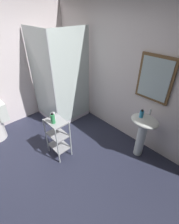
{
  "coord_description": "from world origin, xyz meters",
  "views": [
    {
      "loc": [
        1.65,
        -0.55,
        2.3
      ],
      "look_at": [
        0.11,
        0.88,
        0.9
      ],
      "focal_mm": 25.85,
      "sensor_mm": 36.0,
      "label": 1
    }
  ],
  "objects_px": {
    "storage_cart": "(58,135)",
    "shower_stall": "(61,100)",
    "hand_soap_bottle": "(142,114)",
    "rinse_cup": "(53,116)",
    "pedestal_sink": "(143,129)",
    "body_wash_bottle_green": "(53,119)"
  },
  "relations": [
    {
      "from": "pedestal_sink",
      "to": "body_wash_bottle_green",
      "type": "relative_size",
      "value": 4.26
    },
    {
      "from": "storage_cart",
      "to": "shower_stall",
      "type": "bearing_deg",
      "value": 142.37
    },
    {
      "from": "storage_cart",
      "to": "rinse_cup",
      "type": "relative_size",
      "value": 7.08
    },
    {
      "from": "storage_cart",
      "to": "hand_soap_bottle",
      "type": "xyz_separation_m",
      "value": [
        0.92,
        1.01,
        0.43
      ]
    },
    {
      "from": "pedestal_sink",
      "to": "body_wash_bottle_green",
      "type": "distance_m",
      "value": 1.49
    },
    {
      "from": "body_wash_bottle_green",
      "to": "rinse_cup",
      "type": "relative_size",
      "value": 1.82
    },
    {
      "from": "storage_cart",
      "to": "body_wash_bottle_green",
      "type": "distance_m",
      "value": 0.39
    },
    {
      "from": "hand_soap_bottle",
      "to": "body_wash_bottle_green",
      "type": "relative_size",
      "value": 0.71
    },
    {
      "from": "pedestal_sink",
      "to": "storage_cart",
      "type": "bearing_deg",
      "value": -133.24
    },
    {
      "from": "storage_cart",
      "to": "hand_soap_bottle",
      "type": "relative_size",
      "value": 5.49
    },
    {
      "from": "shower_stall",
      "to": "body_wash_bottle_green",
      "type": "distance_m",
      "value": 1.31
    },
    {
      "from": "shower_stall",
      "to": "pedestal_sink",
      "type": "distance_m",
      "value": 1.97
    },
    {
      "from": "shower_stall",
      "to": "body_wash_bottle_green",
      "type": "xyz_separation_m",
      "value": [
        0.97,
        -0.79,
        0.36
      ]
    },
    {
      "from": "shower_stall",
      "to": "pedestal_sink",
      "type": "relative_size",
      "value": 2.47
    },
    {
      "from": "storage_cart",
      "to": "rinse_cup",
      "type": "bearing_deg",
      "value": 170.74
    },
    {
      "from": "rinse_cup",
      "to": "pedestal_sink",
      "type": "bearing_deg",
      "value": 43.88
    },
    {
      "from": "shower_stall",
      "to": "rinse_cup",
      "type": "xyz_separation_m",
      "value": [
        0.87,
        -0.72,
        0.33
      ]
    },
    {
      "from": "storage_cart",
      "to": "hand_soap_bottle",
      "type": "height_order",
      "value": "hand_soap_bottle"
    },
    {
      "from": "shower_stall",
      "to": "hand_soap_bottle",
      "type": "xyz_separation_m",
      "value": [
        1.88,
        0.27,
        0.41
      ]
    },
    {
      "from": "hand_soap_bottle",
      "to": "rinse_cup",
      "type": "height_order",
      "value": "hand_soap_bottle"
    },
    {
      "from": "storage_cart",
      "to": "hand_soap_bottle",
      "type": "bearing_deg",
      "value": 47.5
    },
    {
      "from": "hand_soap_bottle",
      "to": "rinse_cup",
      "type": "bearing_deg",
      "value": -135.55
    }
  ]
}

